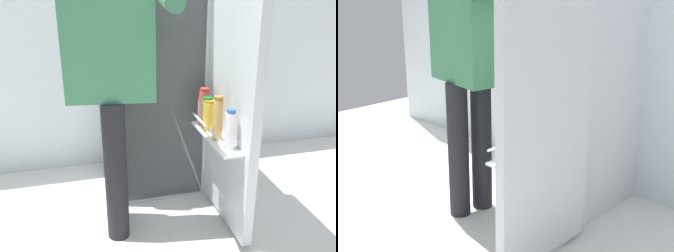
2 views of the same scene
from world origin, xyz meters
TOP-DOWN VIEW (x-y plane):
  - ground_plane at (0.00, 0.00)m, footprint 5.66×5.66m
  - refrigerator at (0.03, 0.51)m, footprint 0.67×1.23m
  - person at (-0.28, 0.03)m, footprint 0.54×0.78m

SIDE VIEW (x-z plane):
  - ground_plane at x=0.00m, z-range 0.00..0.00m
  - refrigerator at x=0.03m, z-range 0.00..1.67m
  - person at x=-0.28m, z-range 0.16..1.74m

